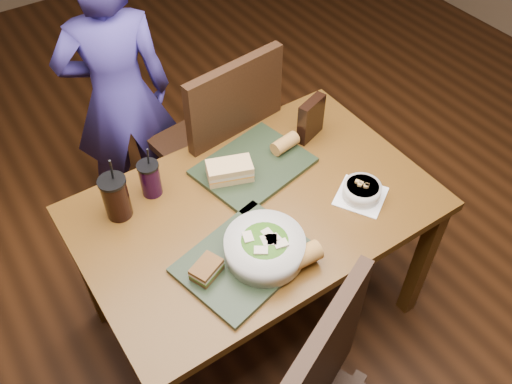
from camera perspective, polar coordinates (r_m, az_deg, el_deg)
ground at (r=2.61m, az=0.00°, el=-12.37°), size 6.00×6.00×0.00m
dining_table at (r=2.07m, az=0.00°, el=-3.03°), size 1.30×0.85×0.75m
chair_far at (r=2.48m, az=-3.40°, el=5.26°), size 0.52×0.52×1.08m
diner at (r=2.64m, az=-14.20°, el=9.64°), size 0.58×0.45×1.41m
tray_near at (r=1.84m, az=-1.19°, el=-7.11°), size 0.48×0.41×0.02m
tray_far at (r=2.13m, az=-0.28°, el=2.73°), size 0.47×0.40×0.02m
salad_bowl at (r=1.80m, az=0.92°, el=-5.77°), size 0.27×0.27×0.09m
soup_bowl at (r=2.05m, az=11.08°, el=0.14°), size 0.24×0.24×0.07m
sandwich_near at (r=1.78m, az=-5.23°, el=-8.12°), size 0.12×0.10×0.05m
sandwich_far at (r=2.06m, az=-2.79°, el=2.26°), size 0.19×0.15×0.07m
baguette_near at (r=1.80m, az=4.74°, el=-6.86°), size 0.14×0.08×0.07m
baguette_far at (r=2.18m, az=3.07°, el=5.12°), size 0.12×0.07×0.06m
cup_cola at (r=1.97m, az=-14.53°, el=-0.53°), size 0.10×0.10×0.27m
cup_berry at (r=2.03m, az=-11.09°, el=1.39°), size 0.08×0.08×0.22m
chip_bag at (r=2.23m, az=5.80°, el=7.67°), size 0.14×0.08×0.18m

